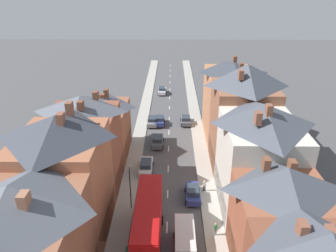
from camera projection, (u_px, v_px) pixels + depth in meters
pavement_left at (141, 127)px, 59.52m from camera, size 2.20×104.00×0.14m
pavement_right at (197, 127)px, 59.42m from camera, size 2.20×104.00×0.14m
centre_line_dashes at (169, 132)px, 57.68m from camera, size 0.14×97.80×0.01m
terrace_row_left at (59, 194)px, 30.86m from camera, size 8.00×44.59×14.03m
terrace_row_right at (260, 165)px, 36.01m from camera, size 8.00×54.44×14.91m
double_decker_bus_lead at (148, 225)px, 32.14m from camera, size 2.74×10.80×5.30m
car_near_blue at (159, 120)px, 60.34m from camera, size 1.90×3.89×1.70m
car_near_silver at (193, 193)px, 40.18m from camera, size 1.90×4.18×1.68m
car_parked_left_a at (152, 121)px, 60.19m from camera, size 1.90×3.99×1.63m
car_parked_right_a at (146, 166)px, 45.80m from camera, size 1.90×4.55×1.69m
car_parked_left_b at (186, 120)px, 60.64m from camera, size 1.90×3.92×1.59m
car_mid_white at (162, 91)px, 76.31m from camera, size 1.90×4.00×1.65m
car_parked_right_b at (158, 141)px, 52.96m from camera, size 1.90×4.41×1.64m
delivery_van at (185, 239)px, 32.35m from camera, size 2.20×5.20×2.41m
pedestrian_near_right at (215, 228)px, 34.19m from camera, size 0.36×0.22×1.61m
pedestrian_mid_left at (204, 185)px, 41.33m from camera, size 0.36×0.22×1.61m
street_lamp at (130, 186)px, 37.43m from camera, size 0.20×1.12×5.50m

